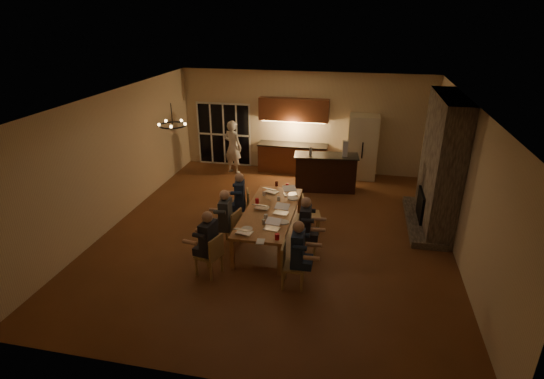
{
  "coord_description": "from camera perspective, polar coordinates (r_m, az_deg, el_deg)",
  "views": [
    {
      "loc": [
        1.75,
        -8.79,
        4.93
      ],
      "look_at": [
        -0.17,
        0.3,
        0.98
      ],
      "focal_mm": 28.0,
      "sensor_mm": 36.0,
      "label": 1
    }
  ],
  "objects": [
    {
      "name": "can_silver",
      "position": [
        8.95,
        -1.15,
        -4.4
      ],
      "size": [
        0.07,
        0.07,
        0.12
      ],
      "primitive_type": "cylinder",
      "color": "#B2B2B7",
      "rests_on": "dining_table"
    },
    {
      "name": "mug_mid",
      "position": [
        10.06,
        0.88,
        -1.25
      ],
      "size": [
        0.07,
        0.07,
        0.1
      ],
      "primitive_type": "cylinder",
      "color": "silver",
      "rests_on": "dining_table"
    },
    {
      "name": "dining_table",
      "position": [
        9.75,
        -0.3,
        -4.84
      ],
      "size": [
        1.1,
        2.8,
        0.75
      ],
      "primitive_type": "cube",
      "color": "tan",
      "rests_on": "ground"
    },
    {
      "name": "laptop_a",
      "position": [
        8.63,
        -3.74,
        -5.17
      ],
      "size": [
        0.37,
        0.34,
        0.23
      ],
      "primitive_type": null,
      "rotation": [
        0.0,
        0.0,
        2.95
      ],
      "color": "silver",
      "rests_on": "dining_table"
    },
    {
      "name": "standing_person",
      "position": [
        13.74,
        -5.27,
        5.71
      ],
      "size": [
        0.74,
        0.61,
        1.74
      ],
      "primitive_type": "imported",
      "rotation": [
        0.0,
        0.0,
        2.78
      ],
      "color": "silver",
      "rests_on": "ground"
    },
    {
      "name": "plate_far",
      "position": [
        10.19,
        2.84,
        -1.19
      ],
      "size": [
        0.27,
        0.27,
        0.02
      ],
      "primitive_type": "cylinder",
      "color": "silver",
      "rests_on": "dining_table"
    },
    {
      "name": "chair_left_far",
      "position": [
        10.47,
        -4.31,
        -2.42
      ],
      "size": [
        0.56,
        0.56,
        0.89
      ],
      "primitive_type": null,
      "rotation": [
        0.0,
        0.0,
        -1.25
      ],
      "color": "tan",
      "rests_on": "ground"
    },
    {
      "name": "can_cola",
      "position": [
        10.88,
        0.61,
        0.76
      ],
      "size": [
        0.07,
        0.07,
        0.12
      ],
      "primitive_type": "cylinder",
      "color": "#3F0F0C",
      "rests_on": "dining_table"
    },
    {
      "name": "mug_front",
      "position": [
        9.21,
        -0.83,
        -3.65
      ],
      "size": [
        0.08,
        0.08,
        0.1
      ],
      "primitive_type": "cylinder",
      "color": "silver",
      "rests_on": "dining_table"
    },
    {
      "name": "plate_left",
      "position": [
        8.81,
        -3.42,
        -5.31
      ],
      "size": [
        0.24,
        0.24,
        0.02
      ],
      "primitive_type": "cylinder",
      "color": "silver",
      "rests_on": "dining_table"
    },
    {
      "name": "kitchenette",
      "position": [
        13.67,
        2.85,
        7.15
      ],
      "size": [
        2.24,
        0.68,
        2.4
      ],
      "primitive_type": null,
      "color": "maroon",
      "rests_on": "ground"
    },
    {
      "name": "left_wall",
      "position": [
        11.03,
        -20.38,
        3.96
      ],
      "size": [
        0.04,
        9.0,
        3.2
      ],
      "primitive_type": "cube",
      "color": "beige",
      "rests_on": "ground"
    },
    {
      "name": "chair_right_mid",
      "position": [
        9.17,
        4.68,
        -6.37
      ],
      "size": [
        0.47,
        0.47,
        0.89
      ],
      "primitive_type": null,
      "rotation": [
        0.0,
        0.0,
        1.64
      ],
      "color": "tan",
      "rests_on": "ground"
    },
    {
      "name": "laptop_f",
      "position": [
        10.37,
        2.5,
        -0.11
      ],
      "size": [
        0.41,
        0.38,
        0.23
      ],
      "primitive_type": null,
      "rotation": [
        0.0,
        0.0,
        0.41
      ],
      "color": "silver",
      "rests_on": "dining_table"
    },
    {
      "name": "redcup_near",
      "position": [
        8.4,
        0.69,
        -6.36
      ],
      "size": [
        0.09,
        0.09,
        0.12
      ],
      "primitive_type": "cylinder",
      "color": "red",
      "rests_on": "dining_table"
    },
    {
      "name": "back_wall",
      "position": [
        13.84,
        4.34,
        9.02
      ],
      "size": [
        8.0,
        0.04,
        3.2
      ],
      "primitive_type": "cube",
      "color": "beige",
      "rests_on": "ground"
    },
    {
      "name": "person_right_mid",
      "position": [
        9.03,
        4.5,
        -5.07
      ],
      "size": [
        0.63,
        0.63,
        1.38
      ],
      "primitive_type": null,
      "rotation": [
        0.0,
        0.0,
        1.62
      ],
      "color": "#262931",
      "rests_on": "ground"
    },
    {
      "name": "redcup_far",
      "position": [
        10.76,
        2.07,
        0.47
      ],
      "size": [
        0.09,
        0.09,
        0.12
      ],
      "primitive_type": "cylinder",
      "color": "red",
      "rests_on": "dining_table"
    },
    {
      "name": "bar_island",
      "position": [
        12.51,
        7.21,
        2.28
      ],
      "size": [
        1.89,
        0.87,
        1.08
      ],
      "primitive_type": "cube",
      "rotation": [
        0.0,
        0.0,
        0.11
      ],
      "color": "black",
      "rests_on": "ground"
    },
    {
      "name": "mug_back",
      "position": [
        10.33,
        -1.09,
        -0.56
      ],
      "size": [
        0.07,
        0.07,
        0.1
      ],
      "primitive_type": "cylinder",
      "color": "silver",
      "rests_on": "dining_table"
    },
    {
      "name": "laptop_b",
      "position": [
        8.76,
        -0.04,
        -4.65
      ],
      "size": [
        0.36,
        0.32,
        0.23
      ],
      "primitive_type": null,
      "rotation": [
        0.0,
        0.0,
        -0.15
      ],
      "color": "silver",
      "rests_on": "dining_table"
    },
    {
      "name": "chandelier",
      "position": [
        9.03,
        -13.21,
        8.42
      ],
      "size": [
        0.58,
        0.58,
        0.03
      ],
      "primitive_type": "torus",
      "color": "black",
      "rests_on": "ceiling"
    },
    {
      "name": "chair_left_near",
      "position": [
        8.61,
        -8.52,
        -8.67
      ],
      "size": [
        0.55,
        0.55,
        0.89
      ],
      "primitive_type": null,
      "rotation": [
        0.0,
        0.0,
        -1.88
      ],
      "color": "tan",
      "rests_on": "ground"
    },
    {
      "name": "person_left_mid",
      "position": [
        9.39,
        -6.25,
        -3.97
      ],
      "size": [
        0.64,
        0.64,
        1.38
      ],
      "primitive_type": null,
      "rotation": [
        0.0,
        0.0,
        -1.5
      ],
      "color": "#363C40",
      "rests_on": "ground"
    },
    {
      "name": "person_left_far",
      "position": [
        10.3,
        -4.33,
        -1.39
      ],
      "size": [
        0.7,
        0.7,
        1.38
      ],
      "primitive_type": null,
      "rotation": [
        0.0,
        0.0,
        -1.38
      ],
      "color": "#1D3148",
      "rests_on": "ground"
    },
    {
      "name": "laptop_d",
      "position": [
        9.42,
        1.2,
        -2.59
      ],
      "size": [
        0.35,
        0.31,
        0.23
      ],
      "primitive_type": null,
      "rotation": [
        0.0,
        0.0,
        -0.11
      ],
      "color": "silver",
      "rests_on": "dining_table"
    },
    {
      "name": "plate_near",
      "position": [
        9.06,
        1.55,
        -4.41
      ],
      "size": [
        0.24,
        0.24,
        0.02
      ],
      "primitive_type": "cylinder",
      "color": "silver",
      "rests_on": "dining_table"
    },
    {
      "name": "bar_bottle",
      "position": [
        12.23,
        5.22,
        5.16
      ],
      "size": [
        0.08,
        0.08,
        0.24
      ],
      "primitive_type": "cylinder",
      "color": "#99999E",
      "rests_on": "bar_island"
    },
    {
      "name": "refrigerator",
      "position": [
        13.53,
        12.07,
        5.6
      ],
      "size": [
        0.9,
        0.68,
        2.0
      ],
      "primitive_type": "cube",
      "color": "beige",
      "rests_on": "ground"
    },
    {
      "name": "person_right_near",
      "position": [
        8.09,
        3.49,
        -8.65
      ],
      "size": [
        0.61,
        0.61,
        1.38
      ],
      "primitive_type": null,
      "rotation": [
        0.0,
        0.0,
        1.59
      ],
      "color": "#1D3148",
      "rests_on": "ground"
    },
    {
      "name": "floor",
      "position": [
        10.23,
        0.57,
        -5.8
      ],
      "size": [
        9.0,
        9.0,
        0.0
      ],
      "primitive_type": "plane",
      "color": "brown",
      "rests_on": "ground"
    },
    {
      "name": "person_left_near",
      "position": [
        8.51,
        -8.47,
        -7.16
      ],
      "size": [
        0.69,
        0.69,
        1.38
      ],
      "primitive_type": null,
      "rotation": [
        0.0,
        0.0,
        -1.74
      ],
      "color": "#262931",
      "rests_on": "ground"
    },
    {
      "name": "fireplace",
      "position": [
        10.71,
        21.78,
        3.21
      ],
      "size": [
        0.58,
        2.5,
        3.2
      ],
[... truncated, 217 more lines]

